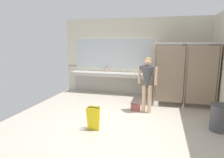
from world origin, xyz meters
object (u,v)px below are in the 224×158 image
person_standing (147,78)px  paper_cup (136,73)px  handbag (136,107)px  soap_dispenser (106,69)px  trash_bin (219,118)px  wet_floor_sign (93,118)px

person_standing → paper_cup: bearing=107.9°
handbag → soap_dispenser: size_ratio=1.52×
person_standing → handbag: (-0.33, 0.06, -0.91)m
handbag → trash_bin: bearing=-23.1°
person_standing → handbag: person_standing is taller
trash_bin → soap_dispenser: soap_dispenser is taller
wet_floor_sign → paper_cup: bearing=81.0°
wet_floor_sign → person_standing: bearing=54.1°
soap_dispenser → wet_floor_sign: bearing=-78.7°
soap_dispenser → paper_cup: 1.25m
trash_bin → person_standing: size_ratio=0.40×
person_standing → paper_cup: size_ratio=19.96×
handbag → wet_floor_sign: bearing=-116.0°
wet_floor_sign → soap_dispenser: bearing=101.3°
soap_dispenser → person_standing: bearing=-48.2°
handbag → paper_cup: bearing=98.3°
person_standing → handbag: 0.97m
person_standing → trash_bin: bearing=-25.2°
soap_dispenser → wet_floor_sign: soap_dispenser is taller
person_standing → soap_dispenser: size_ratio=7.22×
handbag → wet_floor_sign: 1.77m
trash_bin → soap_dispenser: 4.59m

